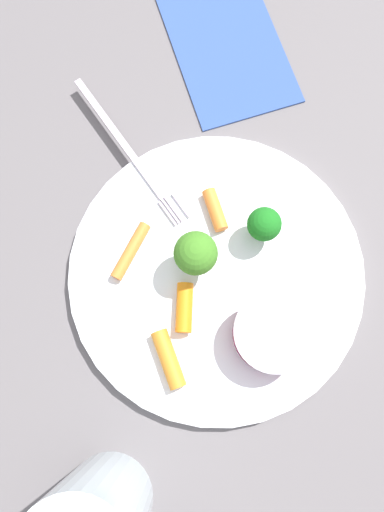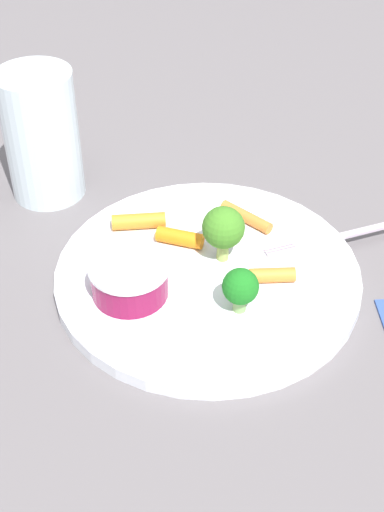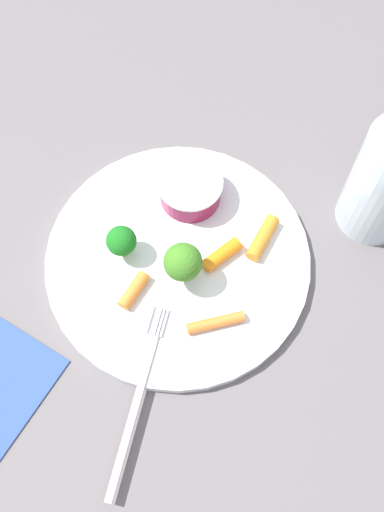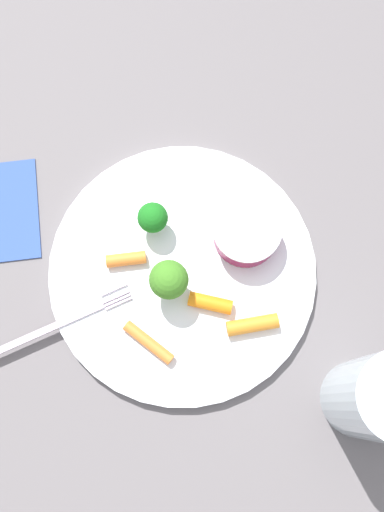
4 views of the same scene
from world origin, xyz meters
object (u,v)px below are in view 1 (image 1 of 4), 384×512
at_px(broccoli_floret_0, 264,225).
at_px(carrot_stick_3, 184,308).
at_px(sauce_cup, 272,333).
at_px(fork, 129,152).
at_px(carrot_stick_1, 215,210).
at_px(napkin, 226,41).
at_px(carrot_stick_2, 131,251).
at_px(carrot_stick_0, 168,359).
at_px(plate, 216,273).
at_px(broccoli_floret_1, 196,254).

distance_m(broccoli_floret_0, carrot_stick_3, 0.10).
height_order(sauce_cup, broccoli_floret_0, broccoli_floret_0).
bearing_deg(broccoli_floret_0, fork, -150.55).
bearing_deg(broccoli_floret_0, carrot_stick_3, -72.10).
height_order(sauce_cup, carrot_stick_3, sauce_cup).
height_order(carrot_stick_1, napkin, carrot_stick_1).
bearing_deg(carrot_stick_2, carrot_stick_1, 89.32).
relative_size(carrot_stick_1, fork, 0.22).
relative_size(sauce_cup, carrot_stick_1, 1.71).
bearing_deg(fork, sauce_cup, 8.93).
height_order(carrot_stick_0, carrot_stick_2, carrot_stick_0).
xyz_separation_m(plate, fork, (-0.14, -0.02, 0.01)).
xyz_separation_m(plate, napkin, (-0.21, 0.12, -0.00)).
bearing_deg(carrot_stick_3, fork, 172.08).
xyz_separation_m(plate, broccoli_floret_0, (-0.01, 0.05, 0.03)).
height_order(carrot_stick_2, carrot_stick_3, carrot_stick_3).
distance_m(broccoli_floret_1, carrot_stick_2, 0.06).
bearing_deg(broccoli_floret_0, carrot_stick_2, -108.37).
xyz_separation_m(carrot_stick_0, carrot_stick_2, (-0.10, 0.01, -0.00)).
xyz_separation_m(sauce_cup, broccoli_floret_0, (-0.08, 0.04, 0.01)).
xyz_separation_m(carrot_stick_3, napkin, (-0.23, 0.16, -0.02)).
height_order(broccoli_floret_0, napkin, broccoli_floret_0).
bearing_deg(napkin, broccoli_floret_0, -20.02).
bearing_deg(carrot_stick_1, broccoli_floret_1, -48.22).
bearing_deg(broccoli_floret_0, plate, -75.22).
height_order(plate, carrot_stick_0, carrot_stick_0).
bearing_deg(carrot_stick_1, napkin, 148.36).
relative_size(sauce_cup, broccoli_floret_1, 1.25).
relative_size(broccoli_floret_1, carrot_stick_1, 1.37).
relative_size(broccoli_floret_0, broccoli_floret_1, 0.76).
xyz_separation_m(broccoli_floret_0, napkin, (-0.20, 0.07, -0.03)).
relative_size(plate, napkin, 1.48).
distance_m(carrot_stick_2, carrot_stick_3, 0.07).
bearing_deg(napkin, carrot_stick_1, -31.64).
relative_size(plate, sauce_cup, 3.98).
bearing_deg(carrot_stick_1, fork, -154.04).
height_order(sauce_cup, fork, sauce_cup).
xyz_separation_m(broccoli_floret_1, napkin, (-0.19, 0.14, -0.04)).
distance_m(broccoli_floret_0, napkin, 0.21).
relative_size(carrot_stick_0, carrot_stick_3, 1.17).
distance_m(broccoli_floret_1, napkin, 0.24).
bearing_deg(broccoli_floret_1, plate, 37.84).
xyz_separation_m(plate, carrot_stick_3, (0.02, -0.04, 0.01)).
relative_size(carrot_stick_2, carrot_stick_3, 1.30).
distance_m(broccoli_floret_0, broccoli_floret_1, 0.07).
xyz_separation_m(plate, carrot_stick_1, (-0.05, 0.02, 0.01)).
xyz_separation_m(carrot_stick_2, carrot_stick_3, (0.07, 0.02, 0.00)).
relative_size(carrot_stick_3, napkin, 0.24).
xyz_separation_m(carrot_stick_3, fork, (-0.16, 0.02, -0.01)).
relative_size(plate, broccoli_floret_1, 5.00).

